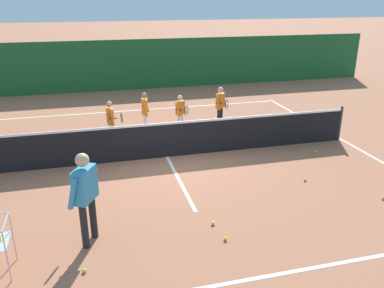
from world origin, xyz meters
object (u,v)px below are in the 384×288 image
tennis_net (167,139)px  tennis_ball_6 (305,180)px  instructor (85,190)px  tennis_ball_2 (213,223)px  student_3 (221,103)px  tennis_ball_4 (383,198)px  tennis_ball_5 (96,170)px  student_1 (145,109)px  tennis_ball_0 (316,152)px  tennis_ball_7 (225,239)px  tennis_ball_8 (84,271)px  student_2 (181,110)px  student_0 (111,119)px

tennis_net → tennis_ball_6: 3.69m
instructor → tennis_ball_2: (2.27, -0.04, -0.98)m
student_3 → tennis_ball_6: bearing=-81.7°
tennis_ball_4 → tennis_ball_5: same height
student_1 → tennis_ball_6: size_ratio=19.36×
tennis_net → student_3: size_ratio=7.97×
tennis_net → tennis_ball_0: (4.06, -0.76, -0.47)m
instructor → tennis_ball_7: bearing=-13.9°
instructor → student_3: instructor is taller
student_3 → tennis_ball_2: 6.07m
student_3 → tennis_ball_7: size_ratio=19.60×
tennis_net → tennis_ball_7: size_ratio=156.11×
tennis_ball_6 → tennis_ball_8: (-5.05, -2.06, 0.00)m
student_2 → student_3: bearing=8.1°
student_2 → tennis_ball_7: (-0.58, -6.02, -0.69)m
student_0 → tennis_net: bearing=-45.7°
instructor → tennis_ball_8: size_ratio=24.91×
tennis_ball_2 → student_2: bearing=83.3°
tennis_ball_5 → instructor: bearing=-93.8°
student_3 → tennis_ball_2: student_3 is taller
instructor → tennis_net: bearing=59.3°
student_3 → tennis_ball_5: (-4.10, -2.59, -0.77)m
student_3 → tennis_ball_5: bearing=-147.7°
tennis_ball_6 → tennis_ball_0: bearing=52.0°
student_2 → student_3: student_3 is taller
instructor → tennis_ball_0: 6.80m
tennis_ball_2 → tennis_ball_4: 3.83m
tennis_ball_0 → tennis_ball_5: size_ratio=1.00×
tennis_ball_4 → tennis_ball_7: 3.82m
tennis_ball_7 → tennis_ball_8: size_ratio=1.00×
instructor → tennis_ball_4: size_ratio=24.91×
student_1 → student_2: student_1 is taller
student_0 → instructor: bearing=-98.4°
instructor → student_1: size_ratio=1.29×
tennis_ball_4 → tennis_ball_8: (-6.22, -0.84, 0.00)m
student_2 → student_3: size_ratio=0.90×
tennis_ball_8 → instructor: bearing=82.6°
tennis_net → tennis_ball_5: 1.99m
tennis_ball_0 → tennis_ball_8: bearing=-150.1°
tennis_ball_5 → tennis_ball_7: (2.13, -3.62, 0.00)m
tennis_net → student_1: student_1 is taller
tennis_ball_6 → instructor: bearing=-166.1°
tennis_net → student_0: student_0 is taller
tennis_ball_2 → tennis_ball_6: same height
tennis_ball_2 → tennis_ball_7: (0.06, -0.54, 0.00)m
tennis_ball_5 → tennis_ball_6: bearing=-21.0°
student_1 → student_2: size_ratio=1.10×
tennis_ball_7 → tennis_ball_4: bearing=8.8°
tennis_ball_4 → tennis_ball_7: size_ratio=1.00×
student_1 → tennis_ball_4: (4.29, -5.59, -0.76)m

